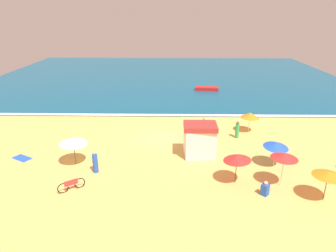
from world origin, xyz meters
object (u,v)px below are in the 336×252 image
Objects in this scene: beach_umbrella_2 at (73,141)px; beachgoer_4 at (265,189)px; beachgoer_2 at (237,130)px; beach_umbrella_1 at (237,158)px; parked_bicycle at (71,185)px; beach_umbrella_4 at (284,156)px; lifeguard_cabana at (200,140)px; beachgoer_3 at (95,163)px; beach_umbrella_0 at (276,145)px; beach_umbrella_5 at (328,174)px; beach_umbrella_3 at (250,115)px; beachgoer_1 at (204,127)px; small_boat_0 at (207,89)px.

beachgoer_4 is (13.26, -3.87, -1.48)m from beach_umbrella_2.
beachgoer_2 is at bearing 89.84° from beachgoer_4.
beach_umbrella_1 is 10.98m from parked_bicycle.
beachgoer_4 is (-1.37, -1.15, -1.74)m from beach_umbrella_4.
lifeguard_cabana is 10.20m from parked_bicycle.
beachgoer_3 reaches higher than parked_bicycle.
lifeguard_cabana is 2.73× the size of beachgoer_4.
beachgoer_3 is at bearing -159.55° from lifeguard_cabana.
beachgoer_2 is at bearing 108.02° from beach_umbrella_0.
beach_umbrella_5 is (2.10, -1.64, -0.34)m from beach_umbrella_4.
beach_umbrella_5 is at bearing -68.69° from beach_umbrella_0.
beach_umbrella_2 is 1.26× the size of beach_umbrella_3.
beach_umbrella_0 is 1.14× the size of beach_umbrella_1.
beach_umbrella_3 is (3.06, 9.33, -0.19)m from beach_umbrella_1.
beach_umbrella_0 is 7.42m from beachgoer_1.
lifeguard_cabana is 1.63× the size of beachgoer_3.
beachgoer_3 is (1.01, 2.36, 0.39)m from parked_bicycle.
lifeguard_cabana reaches higher than beach_umbrella_0.
beach_umbrella_4 reaches higher than beach_umbrella_2.
small_boat_0 is at bearing 82.57° from lifeguard_cabana.
parked_bicycle is 28.78m from small_boat_0.
beach_umbrella_0 is at bearing -49.70° from beachgoer_1.
beach_umbrella_0 is 0.71× the size of small_boat_0.
beach_umbrella_0 reaches higher than beachgoer_3.
beach_umbrella_2 is at bearing -179.91° from beach_umbrella_0.
beach_umbrella_3 is 1.00× the size of beach_umbrella_4.
small_boat_0 is at bearing 61.70° from beach_umbrella_2.
lifeguard_cabana is at bearing 123.89° from beachgoer_4.
beach_umbrella_3 is at bearing 92.52° from beach_umbrella_0.
beach_umbrella_1 reaches higher than beachgoer_3.
beach_umbrella_4 is at bearing -62.40° from beachgoer_1.
beach_umbrella_1 is at bearing -101.76° from beachgoer_2.
beach_umbrella_3 is 16.19m from small_boat_0.
beachgoer_4 is at bearing -16.29° from beach_umbrella_2.
beachgoer_1 is 3.05m from beachgoer_2.
beach_umbrella_3 reaches higher than beachgoer_2.
beach_umbrella_4 is at bearing -84.79° from small_boat_0.
beach_umbrella_3 is 2.29m from beachgoer_2.
beach_umbrella_5 reaches higher than beachgoer_3.
beachgoer_3 is 11.73m from beachgoer_4.
parked_bicycle is (0.83, -3.56, -1.52)m from beach_umbrella_2.
beach_umbrella_1 is 1.41× the size of parked_bicycle.
beach_umbrella_0 is at bearing 5.33° from beachgoer_3.
beach_umbrella_4 is at bearing 142.13° from beach_umbrella_5.
beach_umbrella_1 reaches higher than small_boat_0.
beach_umbrella_3 reaches higher than beachgoer_1.
lifeguard_cabana is 1.35× the size of beach_umbrella_5.
beachgoer_1 reaches higher than parked_bicycle.
small_boat_0 is (12.30, 22.83, -1.57)m from beach_umbrella_2.
beachgoer_3 is at bearing -147.88° from beach_umbrella_3.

